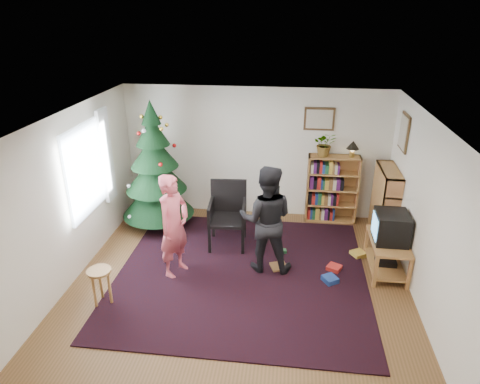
# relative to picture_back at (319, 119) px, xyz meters

# --- Properties ---
(floor) EXTENTS (5.00, 5.00, 0.00)m
(floor) POSITION_rel_picture_back_xyz_m (-1.15, -2.48, -1.95)
(floor) COLOR brown
(floor) RESTS_ON ground
(ceiling) EXTENTS (5.00, 5.00, 0.00)m
(ceiling) POSITION_rel_picture_back_xyz_m (-1.15, -2.48, 0.55)
(ceiling) COLOR white
(ceiling) RESTS_ON wall_back
(wall_back) EXTENTS (5.00, 0.02, 2.50)m
(wall_back) POSITION_rel_picture_back_xyz_m (-1.15, 0.02, -0.70)
(wall_back) COLOR silver
(wall_back) RESTS_ON floor
(wall_front) EXTENTS (5.00, 0.02, 2.50)m
(wall_front) POSITION_rel_picture_back_xyz_m (-1.15, -4.97, -0.70)
(wall_front) COLOR silver
(wall_front) RESTS_ON floor
(wall_left) EXTENTS (0.02, 5.00, 2.50)m
(wall_left) POSITION_rel_picture_back_xyz_m (-3.65, -2.48, -0.70)
(wall_left) COLOR silver
(wall_left) RESTS_ON floor
(wall_right) EXTENTS (0.02, 5.00, 2.50)m
(wall_right) POSITION_rel_picture_back_xyz_m (1.35, -2.48, -0.70)
(wall_right) COLOR silver
(wall_right) RESTS_ON floor
(rug) EXTENTS (3.80, 3.60, 0.02)m
(rug) POSITION_rel_picture_back_xyz_m (-1.15, -2.17, -1.94)
(rug) COLOR black
(rug) RESTS_ON floor
(window_pane) EXTENTS (0.04, 1.20, 1.40)m
(window_pane) POSITION_rel_picture_back_xyz_m (-3.62, -1.88, -0.45)
(window_pane) COLOR silver
(window_pane) RESTS_ON wall_left
(curtain) EXTENTS (0.06, 0.35, 1.60)m
(curtain) POSITION_rel_picture_back_xyz_m (-3.58, -1.18, -0.45)
(curtain) COLOR silver
(curtain) RESTS_ON wall_left
(picture_back) EXTENTS (0.55, 0.03, 0.42)m
(picture_back) POSITION_rel_picture_back_xyz_m (0.00, 0.00, 0.00)
(picture_back) COLOR #4C3319
(picture_back) RESTS_ON wall_back
(picture_right) EXTENTS (0.03, 0.50, 0.60)m
(picture_right) POSITION_rel_picture_back_xyz_m (1.33, -0.73, 0.00)
(picture_right) COLOR #4C3319
(picture_right) RESTS_ON wall_right
(christmas_tree) EXTENTS (1.31, 1.31, 2.38)m
(christmas_tree) POSITION_rel_picture_back_xyz_m (-2.89, -0.76, -0.96)
(christmas_tree) COLOR #3F2816
(christmas_tree) RESTS_ON rug
(bookshelf_back) EXTENTS (0.95, 0.30, 1.30)m
(bookshelf_back) POSITION_rel_picture_back_xyz_m (0.32, -0.14, -1.29)
(bookshelf_back) COLOR #AD6D3D
(bookshelf_back) RESTS_ON floor
(bookshelf_right) EXTENTS (0.30, 0.95, 1.30)m
(bookshelf_right) POSITION_rel_picture_back_xyz_m (1.19, -0.71, -1.29)
(bookshelf_right) COLOR #AD6D3D
(bookshelf_right) RESTS_ON floor
(tv_stand) EXTENTS (0.54, 0.97, 0.55)m
(tv_stand) POSITION_rel_picture_back_xyz_m (1.07, -1.82, -1.62)
(tv_stand) COLOR #AD6D3D
(tv_stand) RESTS_ON floor
(crt_tv) EXTENTS (0.49, 0.52, 0.46)m
(crt_tv) POSITION_rel_picture_back_xyz_m (1.07, -1.82, -1.17)
(crt_tv) COLOR black
(crt_tv) RESTS_ON tv_stand
(armchair) EXTENTS (0.65, 0.65, 1.12)m
(armchair) POSITION_rel_picture_back_xyz_m (-1.49, -1.23, -1.34)
(armchair) COLOR black
(armchair) RESTS_ON rug
(stool) EXTENTS (0.33, 0.33, 0.55)m
(stool) POSITION_rel_picture_back_xyz_m (-2.99, -3.12, -1.53)
(stool) COLOR #AD6D3D
(stool) RESTS_ON floor
(person_standing) EXTENTS (0.59, 0.70, 1.63)m
(person_standing) POSITION_rel_picture_back_xyz_m (-2.16, -2.25, -1.13)
(person_standing) COLOR #D15361
(person_standing) RESTS_ON rug
(person_by_chair) EXTENTS (0.84, 0.66, 1.72)m
(person_by_chair) POSITION_rel_picture_back_xyz_m (-0.80, -1.95, -1.09)
(person_by_chair) COLOR black
(person_by_chair) RESTS_ON rug
(potted_plant) EXTENTS (0.43, 0.38, 0.45)m
(potted_plant) POSITION_rel_picture_back_xyz_m (0.12, -0.14, -0.43)
(potted_plant) COLOR gray
(potted_plant) RESTS_ON bookshelf_back
(table_lamp) EXTENTS (0.23, 0.23, 0.30)m
(table_lamp) POSITION_rel_picture_back_xyz_m (0.62, -0.14, -0.44)
(table_lamp) COLOR #A57F33
(table_lamp) RESTS_ON bookshelf_back
(floor_clutter) EXTENTS (1.50, 1.02, 0.08)m
(floor_clutter) POSITION_rel_picture_back_xyz_m (0.02, -1.81, -1.91)
(floor_clutter) COLOR #A51E19
(floor_clutter) RESTS_ON rug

